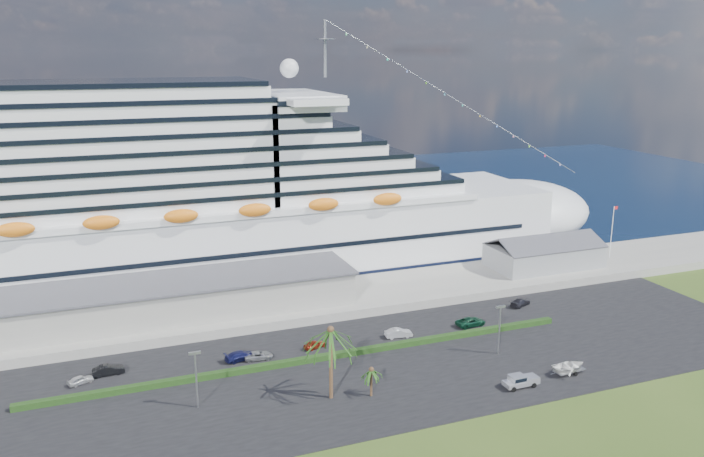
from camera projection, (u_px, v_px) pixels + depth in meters
name	position (u px, v px, depth m)	size (l,w,h in m)	color
ground	(407.00, 399.00, 96.70)	(420.00, 420.00, 0.00)	#334C19
asphalt_lot	(377.00, 366.00, 106.62)	(140.00, 38.00, 0.12)	black
wharf	(318.00, 300.00, 132.62)	(240.00, 20.00, 1.80)	gray
water	(228.00, 208.00, 214.17)	(420.00, 160.00, 0.02)	black
cruise_ship	(183.00, 204.00, 142.86)	(191.00, 38.00, 54.00)	silver
terminal_building	(186.00, 296.00, 122.92)	(61.00, 15.00, 6.30)	gray
port_shed	(544.00, 255.00, 149.75)	(24.00, 12.31, 7.37)	gray
flagpole	(612.00, 230.00, 155.02)	(1.08, 0.16, 12.00)	silver
hedge	(318.00, 358.00, 108.24)	(88.00, 1.10, 0.90)	black
lamp_post_left	(196.00, 373.00, 92.88)	(1.60, 0.35, 8.27)	gray
lamp_post_right	(500.00, 324.00, 109.51)	(1.60, 0.35, 8.27)	gray
palm_tall	(331.00, 338.00, 94.53)	(8.82, 8.82, 11.13)	#47301E
palm_short	(371.00, 373.00, 96.47)	(3.53, 3.53, 4.56)	#47301E
parked_car_0	(81.00, 380.00, 100.71)	(1.48, 3.67, 1.25)	#B2B2B4
parked_car_1	(108.00, 370.00, 103.50)	(1.63, 4.66, 1.54)	black
parked_car_2	(258.00, 355.00, 108.71)	(2.09, 4.52, 1.26)	gray
parked_car_3	(241.00, 356.00, 108.41)	(2.10, 5.16, 1.50)	#141646
parked_car_4	(315.00, 344.00, 112.76)	(1.54, 3.83, 1.30)	maroon
parked_car_5	(399.00, 333.00, 117.01)	(1.63, 4.67, 1.54)	#B1B2B8
parked_car_6	(471.00, 322.00, 121.89)	(2.55, 5.52, 1.53)	#0E3A25
parked_car_7	(520.00, 302.00, 131.43)	(2.01, 4.94, 1.43)	#242329
pickup_truck	(520.00, 380.00, 99.65)	(5.43, 2.17, 1.91)	black
boat_trailer	(570.00, 367.00, 103.66)	(6.38, 4.41, 1.80)	gray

